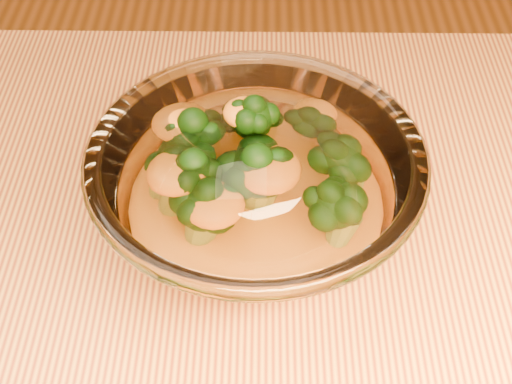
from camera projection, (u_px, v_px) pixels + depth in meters
glass_bowl at (256, 197)px, 0.49m from camera, size 0.22×0.22×0.10m
cheese_sauce at (256, 217)px, 0.50m from camera, size 0.13×0.13×0.04m
broccoli_heap at (242, 169)px, 0.49m from camera, size 0.15×0.13×0.08m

